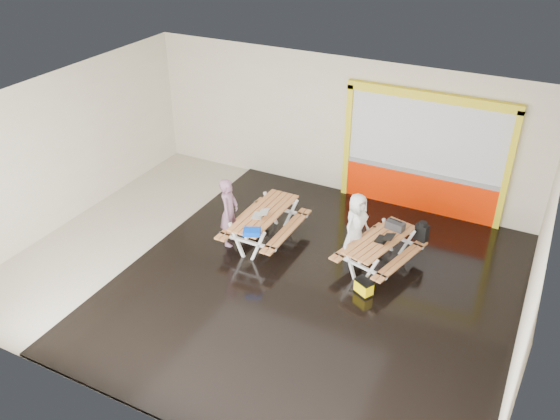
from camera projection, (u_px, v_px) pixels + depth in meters
The scene contains 14 objects.
room at pixel (259, 197), 11.00m from camera, with size 10.02×8.02×3.52m.
deck at pixel (316, 287), 11.38m from camera, with size 7.50×7.98×0.05m, color black.
kiosk at pixel (424, 156), 13.32m from camera, with size 3.88×0.16×3.00m.
picnic_table_left at pixel (265, 219), 12.50m from camera, with size 1.38×2.00×0.80m.
picnic_table_right at pixel (380, 246), 11.69m from camera, with size 1.65×2.07×0.73m.
person_left at pixel (229, 212), 12.33m from camera, with size 0.57×0.37×1.56m, color #7B5369.
person_right at pixel (356, 224), 12.04m from camera, with size 0.68×0.44×1.39m, color white.
laptop_left at pixel (260, 214), 12.22m from camera, with size 0.40×0.38×0.15m.
laptop_right at pixel (384, 239), 11.53m from camera, with size 0.37×0.33×0.15m.
blue_pouch at pixel (252, 232), 11.62m from camera, with size 0.35×0.24×0.10m, color #0037C8.
toolbox at pixel (395, 225), 11.88m from camera, with size 0.42×0.27×0.22m.
backpack at pixel (422, 231), 11.97m from camera, with size 0.30×0.24×0.44m.
dark_case at pixel (350, 248), 12.42m from camera, with size 0.34×0.26×0.13m, color black.
fluke_bag at pixel (364, 287), 11.10m from camera, with size 0.43×0.38×0.31m.
Camera 1 is at (4.72, -8.38, 7.11)m, focal length 36.84 mm.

